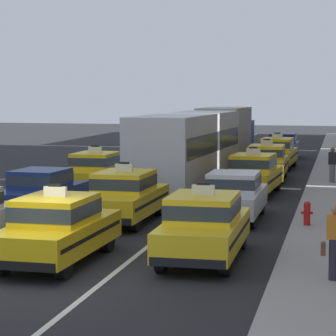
{
  "coord_description": "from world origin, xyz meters",
  "views": [
    {
      "loc": [
        6.65,
        -15.87,
        4.17
      ],
      "look_at": [
        0.27,
        12.16,
        1.3
      ],
      "focal_mm": 81.85,
      "sensor_mm": 36.0,
      "label": 1
    }
  ],
  "objects_px": {
    "taxi_right_fourth": "(267,161)",
    "taxi_right_third": "(253,173)",
    "taxi_center_second": "(125,195)",
    "sedan_right_second": "(234,194)",
    "bus_center_third": "(188,146)",
    "taxi_left_third": "(96,171)",
    "taxi_right_fifth": "(277,152)",
    "box_truck_center_fourth": "(227,133)",
    "sedan_right_sixth": "(283,145)",
    "taxi_center_nearest": "(57,228)",
    "sedan_left_second": "(42,191)",
    "fire_hydrant": "(307,212)",
    "pedestrian_by_storefront": "(334,242)",
    "pedestrian_near_crosswalk": "(333,165)",
    "taxi_right_nearest": "(204,225)"
  },
  "relations": [
    {
      "from": "bus_center_third",
      "to": "fire_hydrant",
      "type": "distance_m",
      "value": 11.17
    },
    {
      "from": "taxi_center_nearest",
      "to": "taxi_right_fifth",
      "type": "bearing_deg",
      "value": 82.4
    },
    {
      "from": "taxi_center_second",
      "to": "sedan_right_second",
      "type": "height_order",
      "value": "taxi_center_second"
    },
    {
      "from": "taxi_right_third",
      "to": "fire_hydrant",
      "type": "relative_size",
      "value": 6.38
    },
    {
      "from": "box_truck_center_fourth",
      "to": "sedan_right_sixth",
      "type": "height_order",
      "value": "box_truck_center_fourth"
    },
    {
      "from": "box_truck_center_fourth",
      "to": "taxi_right_fifth",
      "type": "height_order",
      "value": "box_truck_center_fourth"
    },
    {
      "from": "taxi_center_nearest",
      "to": "taxi_left_third",
      "type": "bearing_deg",
      "value": 104.14
    },
    {
      "from": "taxi_right_third",
      "to": "taxi_right_fifth",
      "type": "relative_size",
      "value": 1.01
    },
    {
      "from": "taxi_right_nearest",
      "to": "pedestrian_by_storefront",
      "type": "distance_m",
      "value": 3.7
    },
    {
      "from": "bus_center_third",
      "to": "pedestrian_by_storefront",
      "type": "xyz_separation_m",
      "value": [
        6.45,
        -16.33,
        -0.86
      ]
    },
    {
      "from": "taxi_center_nearest",
      "to": "box_truck_center_fourth",
      "type": "bearing_deg",
      "value": 89.67
    },
    {
      "from": "taxi_left_third",
      "to": "sedan_right_second",
      "type": "xyz_separation_m",
      "value": [
        6.58,
        -5.74,
        -0.03
      ]
    },
    {
      "from": "taxi_right_fourth",
      "to": "pedestrian_by_storefront",
      "type": "bearing_deg",
      "value": -80.41
    },
    {
      "from": "sedan_left_second",
      "to": "taxi_right_nearest",
      "type": "bearing_deg",
      "value": -40.27
    },
    {
      "from": "taxi_right_fifth",
      "to": "sedan_right_sixth",
      "type": "bearing_deg",
      "value": 91.54
    },
    {
      "from": "sedan_left_second",
      "to": "fire_hydrant",
      "type": "xyz_separation_m",
      "value": [
        8.84,
        -0.71,
        -0.3
      ]
    },
    {
      "from": "taxi_right_third",
      "to": "pedestrian_near_crosswalk",
      "type": "relative_size",
      "value": 2.99
    },
    {
      "from": "taxi_right_fourth",
      "to": "fire_hydrant",
      "type": "bearing_deg",
      "value": -79.25
    },
    {
      "from": "pedestrian_by_storefront",
      "to": "sedan_left_second",
      "type": "bearing_deg",
      "value": 142.5
    },
    {
      "from": "taxi_left_third",
      "to": "taxi_center_second",
      "type": "relative_size",
      "value": 1.0
    },
    {
      "from": "box_truck_center_fourth",
      "to": "sedan_right_second",
      "type": "bearing_deg",
      "value": -80.84
    },
    {
      "from": "taxi_center_second",
      "to": "taxi_right_fourth",
      "type": "distance_m",
      "value": 13.42
    },
    {
      "from": "taxi_right_fifth",
      "to": "pedestrian_by_storefront",
      "type": "bearing_deg",
      "value": -82.59
    },
    {
      "from": "bus_center_third",
      "to": "pedestrian_near_crosswalk",
      "type": "xyz_separation_m",
      "value": [
        6.18,
        1.87,
        -0.89
      ]
    },
    {
      "from": "box_truck_center_fourth",
      "to": "taxi_right_fifth",
      "type": "bearing_deg",
      "value": -35.7
    },
    {
      "from": "taxi_left_third",
      "to": "pedestrian_near_crosswalk",
      "type": "height_order",
      "value": "taxi_left_third"
    },
    {
      "from": "taxi_right_third",
      "to": "sedan_right_second",
      "type": "bearing_deg",
      "value": -89.21
    },
    {
      "from": "taxi_left_third",
      "to": "taxi_right_fifth",
      "type": "relative_size",
      "value": 0.99
    },
    {
      "from": "taxi_center_second",
      "to": "taxi_right_fifth",
      "type": "height_order",
      "value": "same"
    },
    {
      "from": "taxi_right_fourth",
      "to": "taxi_right_third",
      "type": "bearing_deg",
      "value": -90.1
    },
    {
      "from": "sedan_right_second",
      "to": "pedestrian_by_storefront",
      "type": "bearing_deg",
      "value": -67.8
    },
    {
      "from": "box_truck_center_fourth",
      "to": "pedestrian_near_crosswalk",
      "type": "height_order",
      "value": "box_truck_center_fourth"
    },
    {
      "from": "taxi_right_fifth",
      "to": "pedestrian_near_crosswalk",
      "type": "height_order",
      "value": "taxi_right_fifth"
    },
    {
      "from": "sedan_left_second",
      "to": "fire_hydrant",
      "type": "relative_size",
      "value": 6.02
    },
    {
      "from": "fire_hydrant",
      "to": "taxi_right_fifth",
      "type": "bearing_deg",
      "value": 97.44
    },
    {
      "from": "sedan_right_sixth",
      "to": "pedestrian_by_storefront",
      "type": "bearing_deg",
      "value": -83.74
    },
    {
      "from": "taxi_center_second",
      "to": "sedan_right_second",
      "type": "bearing_deg",
      "value": 20.33
    },
    {
      "from": "taxi_center_second",
      "to": "bus_center_third",
      "type": "bearing_deg",
      "value": 89.15
    },
    {
      "from": "taxi_left_third",
      "to": "bus_center_third",
      "type": "distance_m",
      "value": 4.38
    },
    {
      "from": "bus_center_third",
      "to": "taxi_right_nearest",
      "type": "relative_size",
      "value": 2.47
    },
    {
      "from": "sedan_left_second",
      "to": "box_truck_center_fourth",
      "type": "height_order",
      "value": "box_truck_center_fourth"
    },
    {
      "from": "pedestrian_near_crosswalk",
      "to": "pedestrian_by_storefront",
      "type": "xyz_separation_m",
      "value": [
        0.26,
        -18.19,
        0.04
      ]
    },
    {
      "from": "taxi_left_third",
      "to": "taxi_right_fifth",
      "type": "height_order",
      "value": "same"
    },
    {
      "from": "bus_center_third",
      "to": "taxi_right_fourth",
      "type": "xyz_separation_m",
      "value": [
        3.1,
        3.46,
        -0.94
      ]
    },
    {
      "from": "taxi_left_third",
      "to": "pedestrian_by_storefront",
      "type": "distance_m",
      "value": 16.9
    },
    {
      "from": "sedan_right_sixth",
      "to": "taxi_right_fifth",
      "type": "bearing_deg",
      "value": -88.46
    },
    {
      "from": "taxi_left_third",
      "to": "sedan_right_second",
      "type": "height_order",
      "value": "taxi_left_third"
    },
    {
      "from": "sedan_right_second",
      "to": "taxi_right_third",
      "type": "relative_size",
      "value": 0.93
    },
    {
      "from": "taxi_center_nearest",
      "to": "fire_hydrant",
      "type": "height_order",
      "value": "taxi_center_nearest"
    },
    {
      "from": "taxi_right_fifth",
      "to": "sedan_right_sixth",
      "type": "height_order",
      "value": "taxi_right_fifth"
    }
  ]
}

